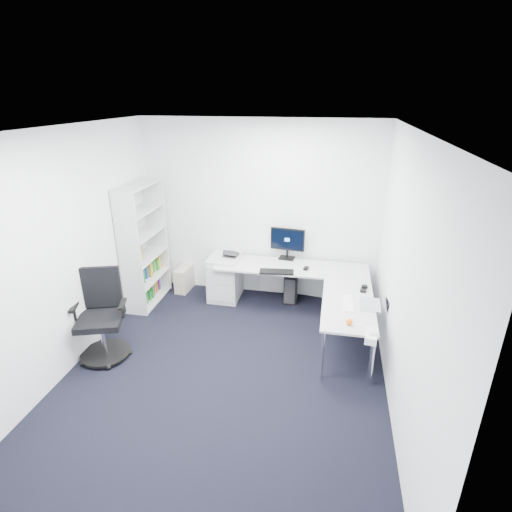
% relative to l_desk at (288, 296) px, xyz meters
% --- Properties ---
extents(ground, '(4.20, 4.20, 0.00)m').
position_rel_l_desk_xyz_m(ground, '(-0.55, -1.40, -0.32)').
color(ground, black).
extents(ceiling, '(4.20, 4.20, 0.00)m').
position_rel_l_desk_xyz_m(ceiling, '(-0.55, -1.40, 2.38)').
color(ceiling, white).
extents(wall_back, '(3.60, 0.02, 2.70)m').
position_rel_l_desk_xyz_m(wall_back, '(-0.55, 0.70, 1.03)').
color(wall_back, white).
rests_on(wall_back, ground).
extents(wall_front, '(3.60, 0.02, 2.70)m').
position_rel_l_desk_xyz_m(wall_front, '(-0.55, -3.50, 1.03)').
color(wall_front, white).
rests_on(wall_front, ground).
extents(wall_left, '(0.02, 4.20, 2.70)m').
position_rel_l_desk_xyz_m(wall_left, '(-2.35, -1.40, 1.03)').
color(wall_left, white).
rests_on(wall_left, ground).
extents(wall_right, '(0.02, 4.20, 2.70)m').
position_rel_l_desk_xyz_m(wall_right, '(1.25, -1.40, 1.03)').
color(wall_right, white).
rests_on(wall_right, ground).
extents(l_desk, '(2.22, 1.25, 0.65)m').
position_rel_l_desk_xyz_m(l_desk, '(0.00, 0.00, 0.00)').
color(l_desk, '#B6B9B9').
rests_on(l_desk, ground).
extents(drawer_pedestal, '(0.45, 0.56, 0.69)m').
position_rel_l_desk_xyz_m(drawer_pedestal, '(-1.04, 0.39, 0.02)').
color(drawer_pedestal, '#B6B9B9').
rests_on(drawer_pedestal, ground).
extents(bookshelf, '(0.36, 0.92, 1.83)m').
position_rel_l_desk_xyz_m(bookshelf, '(-2.17, 0.05, 0.59)').
color(bookshelf, silver).
rests_on(bookshelf, ground).
extents(task_chair, '(0.77, 0.77, 1.09)m').
position_rel_l_desk_xyz_m(task_chair, '(-2.08, -1.39, 0.22)').
color(task_chair, black).
rests_on(task_chair, ground).
extents(black_pc_tower, '(0.22, 0.46, 0.44)m').
position_rel_l_desk_xyz_m(black_pc_tower, '(-0.02, 0.55, -0.10)').
color(black_pc_tower, black).
rests_on(black_pc_tower, ground).
extents(beige_pc_tower, '(0.22, 0.43, 0.39)m').
position_rel_l_desk_xyz_m(beige_pc_tower, '(-1.76, 0.51, -0.13)').
color(beige_pc_tower, '#C0B5A3').
rests_on(beige_pc_tower, ground).
extents(power_strip, '(0.36, 0.12, 0.04)m').
position_rel_l_desk_xyz_m(power_strip, '(0.35, 0.70, -0.30)').
color(power_strip, white).
rests_on(power_strip, ground).
extents(monitor, '(0.54, 0.22, 0.50)m').
position_rel_l_desk_xyz_m(monitor, '(-0.11, 0.60, 0.57)').
color(monitor, black).
rests_on(monitor, l_desk).
extents(black_keyboard, '(0.50, 0.22, 0.02)m').
position_rel_l_desk_xyz_m(black_keyboard, '(-0.18, 0.06, 0.34)').
color(black_keyboard, black).
rests_on(black_keyboard, l_desk).
extents(mouse, '(0.08, 0.11, 0.03)m').
position_rel_l_desk_xyz_m(mouse, '(0.22, 0.25, 0.34)').
color(mouse, black).
rests_on(mouse, l_desk).
extents(desk_phone, '(0.23, 0.23, 0.14)m').
position_rel_l_desk_xyz_m(desk_phone, '(-0.94, 0.43, 0.40)').
color(desk_phone, '#2A2A2D').
rests_on(desk_phone, l_desk).
extents(laptop, '(0.37, 0.36, 0.25)m').
position_rel_l_desk_xyz_m(laptop, '(1.05, -0.66, 0.45)').
color(laptop, silver).
rests_on(laptop, l_desk).
extents(white_keyboard, '(0.15, 0.44, 0.01)m').
position_rel_l_desk_xyz_m(white_keyboard, '(0.80, -0.66, 0.33)').
color(white_keyboard, white).
rests_on(white_keyboard, l_desk).
extents(headphones, '(0.16, 0.21, 0.05)m').
position_rel_l_desk_xyz_m(headphones, '(1.00, -0.25, 0.35)').
color(headphones, black).
rests_on(headphones, l_desk).
extents(orange_fruit, '(0.07, 0.07, 0.07)m').
position_rel_l_desk_xyz_m(orange_fruit, '(0.80, -1.15, 0.36)').
color(orange_fruit, orange).
rests_on(orange_fruit, l_desk).
extents(tissue_box, '(0.15, 0.24, 0.08)m').
position_rel_l_desk_xyz_m(tissue_box, '(1.02, -1.40, 0.36)').
color(tissue_box, white).
rests_on(tissue_box, l_desk).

